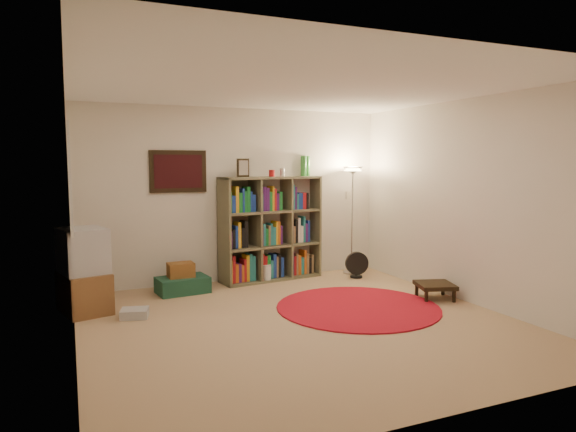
{
  "coord_description": "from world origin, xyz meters",
  "views": [
    {
      "loc": [
        -2.25,
        -4.88,
        1.73
      ],
      "look_at": [
        0.1,
        0.6,
        1.1
      ],
      "focal_mm": 32.0,
      "sensor_mm": 36.0,
      "label": 1
    }
  ],
  "objects_px": {
    "floor_fan": "(357,265)",
    "side_table": "(435,286)",
    "tv_stand": "(84,272)",
    "suitcase": "(183,285)",
    "bookshelf": "(269,230)",
    "floor_lamp": "(353,185)"
  },
  "relations": [
    {
      "from": "floor_fan",
      "to": "side_table",
      "type": "height_order",
      "value": "floor_fan"
    },
    {
      "from": "tv_stand",
      "to": "side_table",
      "type": "height_order",
      "value": "tv_stand"
    },
    {
      "from": "suitcase",
      "to": "floor_fan",
      "type": "bearing_deg",
      "value": -9.91
    },
    {
      "from": "bookshelf",
      "to": "floor_fan",
      "type": "bearing_deg",
      "value": -27.36
    },
    {
      "from": "floor_lamp",
      "to": "side_table",
      "type": "distance_m",
      "value": 2.12
    },
    {
      "from": "floor_fan",
      "to": "suitcase",
      "type": "xyz_separation_m",
      "value": [
        -2.58,
        0.15,
        -0.09
      ]
    },
    {
      "from": "suitcase",
      "to": "side_table",
      "type": "bearing_deg",
      "value": -35.22
    },
    {
      "from": "bookshelf",
      "to": "tv_stand",
      "type": "xyz_separation_m",
      "value": [
        -2.57,
        -0.73,
        -0.26
      ]
    },
    {
      "from": "bookshelf",
      "to": "floor_lamp",
      "type": "xyz_separation_m",
      "value": [
        1.32,
        -0.13,
        0.64
      ]
    },
    {
      "from": "bookshelf",
      "to": "suitcase",
      "type": "distance_m",
      "value": 1.52
    },
    {
      "from": "side_table",
      "to": "tv_stand",
      "type": "bearing_deg",
      "value": 164.51
    },
    {
      "from": "floor_lamp",
      "to": "tv_stand",
      "type": "distance_m",
      "value": 4.04
    },
    {
      "from": "floor_lamp",
      "to": "side_table",
      "type": "bearing_deg",
      "value": -83.11
    },
    {
      "from": "floor_lamp",
      "to": "tv_stand",
      "type": "height_order",
      "value": "floor_lamp"
    },
    {
      "from": "floor_lamp",
      "to": "bookshelf",
      "type": "bearing_deg",
      "value": 174.2
    },
    {
      "from": "tv_stand",
      "to": "suitcase",
      "type": "xyz_separation_m",
      "value": [
        1.22,
        0.43,
        -0.37
      ]
    },
    {
      "from": "floor_lamp",
      "to": "suitcase",
      "type": "bearing_deg",
      "value": -176.57
    },
    {
      "from": "floor_fan",
      "to": "bookshelf",
      "type": "bearing_deg",
      "value": 173.59
    },
    {
      "from": "floor_fan",
      "to": "tv_stand",
      "type": "distance_m",
      "value": 3.82
    },
    {
      "from": "floor_fan",
      "to": "side_table",
      "type": "xyz_separation_m",
      "value": [
        0.3,
        -1.42,
        -0.03
      ]
    },
    {
      "from": "side_table",
      "to": "suitcase",
      "type": "bearing_deg",
      "value": 151.41
    },
    {
      "from": "floor_lamp",
      "to": "suitcase",
      "type": "relative_size",
      "value": 2.37
    }
  ]
}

